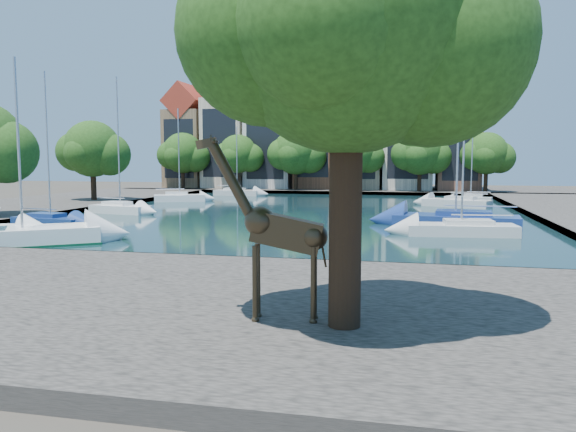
% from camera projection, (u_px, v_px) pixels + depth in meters
% --- Properties ---
extents(ground, '(160.00, 160.00, 0.00)m').
position_uv_depth(ground, '(196.00, 266.00, 24.29)').
color(ground, '#38332B').
rests_on(ground, ground).
extents(water_basin, '(38.00, 50.00, 0.08)m').
position_uv_depth(water_basin, '(302.00, 213.00, 47.60)').
color(water_basin, black).
rests_on(water_basin, ground).
extents(near_quay, '(50.00, 14.00, 0.50)m').
position_uv_depth(near_quay, '(112.00, 300.00, 17.47)').
color(near_quay, '#524D47').
rests_on(near_quay, ground).
extents(far_quay, '(60.00, 16.00, 0.50)m').
position_uv_depth(far_quay, '(345.00, 190.00, 78.67)').
color(far_quay, '#524D47').
rests_on(far_quay, ground).
extents(left_quay, '(14.00, 52.00, 0.50)m').
position_uv_depth(left_quay, '(42.00, 205.00, 52.94)').
color(left_quay, '#524D47').
rests_on(left_quay, ground).
extents(plane_tree, '(8.32, 6.40, 10.62)m').
position_uv_depth(plane_tree, '(352.00, 28.00, 13.13)').
color(plane_tree, '#332114').
rests_on(plane_tree, near_quay).
extents(townhouse_west_end, '(5.44, 9.18, 14.93)m').
position_uv_depth(townhouse_west_end, '(191.00, 140.00, 82.86)').
color(townhouse_west_end, '#816546').
rests_on(townhouse_west_end, far_quay).
extents(townhouse_west_mid, '(5.94, 9.18, 16.79)m').
position_uv_depth(townhouse_west_mid, '(229.00, 134.00, 81.48)').
color(townhouse_west_mid, beige).
rests_on(townhouse_west_mid, far_quay).
extents(townhouse_west_inner, '(6.43, 9.18, 15.15)m').
position_uv_depth(townhouse_west_inner, '(273.00, 139.00, 80.18)').
color(townhouse_west_inner, silver).
rests_on(townhouse_west_inner, far_quay).
extents(townhouse_center, '(5.44, 9.18, 16.93)m').
position_uv_depth(townhouse_center, '(318.00, 132.00, 78.68)').
color(townhouse_center, brown).
rests_on(townhouse_center, far_quay).
extents(townhouse_east_inner, '(5.94, 9.18, 15.79)m').
position_uv_depth(townhouse_east_inner, '(360.00, 136.00, 77.46)').
color(townhouse_east_inner, tan).
rests_on(townhouse_east_inner, far_quay).
extents(townhouse_east_mid, '(6.43, 9.18, 16.65)m').
position_uv_depth(townhouse_east_mid, '(409.00, 133.00, 76.03)').
color(townhouse_east_mid, beige).
rests_on(townhouse_east_mid, far_quay).
extents(townhouse_east_end, '(5.44, 9.18, 14.43)m').
position_uv_depth(townhouse_east_end, '(458.00, 140.00, 74.74)').
color(townhouse_east_end, brown).
rests_on(townhouse_east_end, far_quay).
extents(far_tree_far_west, '(7.28, 5.60, 7.68)m').
position_uv_depth(far_tree_far_west, '(183.00, 154.00, 77.51)').
color(far_tree_far_west, '#332114').
rests_on(far_tree_far_west, far_quay).
extents(far_tree_west, '(6.76, 5.20, 7.36)m').
position_uv_depth(far_tree_west, '(239.00, 155.00, 75.80)').
color(far_tree_west, '#332114').
rests_on(far_tree_west, far_quay).
extents(far_tree_mid_west, '(7.80, 6.00, 8.00)m').
position_uv_depth(far_tree_mid_west, '(297.00, 153.00, 74.06)').
color(far_tree_mid_west, '#332114').
rests_on(far_tree_mid_west, far_quay).
extents(far_tree_mid_east, '(7.02, 5.40, 7.52)m').
position_uv_depth(far_tree_mid_east, '(357.00, 155.00, 72.37)').
color(far_tree_mid_east, '#332114').
rests_on(far_tree_mid_east, far_quay).
extents(far_tree_east, '(7.54, 5.80, 7.84)m').
position_uv_depth(far_tree_east, '(421.00, 154.00, 70.64)').
color(far_tree_east, '#332114').
rests_on(far_tree_east, far_quay).
extents(far_tree_far_east, '(6.76, 5.20, 7.36)m').
position_uv_depth(far_tree_far_east, '(487.00, 155.00, 68.95)').
color(far_tree_far_east, '#332114').
rests_on(far_tree_far_east, far_quay).
extents(side_tree_left_far, '(7.28, 5.60, 7.88)m').
position_uv_depth(side_tree_left_far, '(93.00, 151.00, 55.63)').
color(side_tree_left_far, '#332114').
rests_on(side_tree_left_far, left_quay).
extents(giraffe_statue, '(3.27, 0.74, 4.66)m').
position_uv_depth(giraffe_statue, '(277.00, 231.00, 14.21)').
color(giraffe_statue, '#382C1C').
rests_on(giraffe_statue, near_quay).
extents(sailboat_left_b, '(5.54, 2.73, 10.26)m').
position_uv_depth(sailboat_left_b, '(51.00, 219.00, 37.74)').
color(sailboat_left_b, navy).
rests_on(sailboat_left_b, water_basin).
extents(sailboat_left_c, '(5.45, 2.84, 11.17)m').
position_uv_depth(sailboat_left_c, '(120.00, 207.00, 46.61)').
color(sailboat_left_c, white).
rests_on(sailboat_left_c, water_basin).
extents(sailboat_left_d, '(5.54, 3.86, 9.77)m').
position_uv_depth(sailboat_left_d, '(180.00, 196.00, 59.54)').
color(sailboat_left_d, white).
rests_on(sailboat_left_d, water_basin).
extents(sailboat_left_e, '(5.69, 2.18, 8.43)m').
position_uv_depth(sailboat_left_e, '(237.00, 191.00, 69.28)').
color(sailboat_left_e, beige).
rests_on(sailboat_left_e, water_basin).
extents(sailboat_right_a, '(6.49, 2.78, 10.45)m').
position_uv_depth(sailboat_right_a, '(461.00, 227.00, 33.34)').
color(sailboat_right_a, silver).
rests_on(sailboat_right_a, water_basin).
extents(sailboat_right_b, '(8.40, 3.64, 12.74)m').
position_uv_depth(sailboat_right_b, '(456.00, 218.00, 37.73)').
color(sailboat_right_b, navy).
rests_on(sailboat_right_b, water_basin).
extents(sailboat_right_c, '(6.49, 4.38, 8.72)m').
position_uv_depth(sailboat_right_c, '(457.00, 201.00, 53.02)').
color(sailboat_right_c, silver).
rests_on(sailboat_right_c, water_basin).
extents(sailboat_right_d, '(4.35, 2.31, 8.17)m').
position_uv_depth(sailboat_right_d, '(471.00, 198.00, 57.46)').
color(sailboat_right_d, silver).
rests_on(sailboat_right_d, water_basin).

